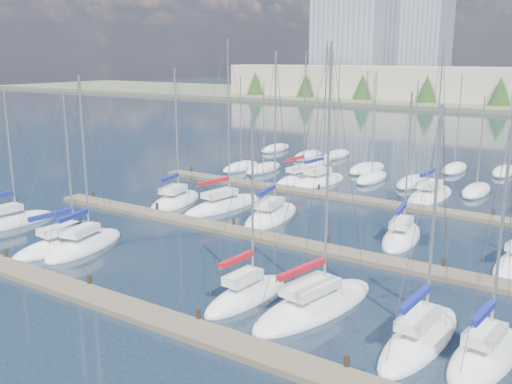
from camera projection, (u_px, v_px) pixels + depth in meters
The scene contains 20 objects.
ground at pixel (446, 155), 76.53m from camera, with size 400.00×400.00×0.00m, color #1D2B3B.
dock_near at pixel (128, 308), 29.65m from camera, with size 44.00×1.93×1.10m.
dock_mid at pixel (272, 239), 40.96m from camera, with size 44.00×1.93×1.10m.
dock_far at pixel (353, 199), 52.27m from camera, with size 44.00×1.93×1.10m.
sailboat_h at pixel (175, 201), 51.42m from camera, with size 4.46×7.91×12.66m.
sailboat_f at pixel (420, 339), 26.43m from camera, with size 2.63×8.15×11.69m.
sailboat_c at pixel (85, 245), 39.51m from camera, with size 4.20×7.78×12.46m.
sailboat_n at pixel (300, 179), 60.47m from camera, with size 3.28×8.04×14.15m.
sailboat_j at pixel (271, 216), 46.69m from camera, with size 4.28×8.79×14.08m.
sailboat_l at pixel (401, 237), 41.29m from camera, with size 3.44×7.53×11.26m.
sailboat_b at pixel (66, 244), 39.69m from camera, with size 3.12×8.32×11.38m.
sailboat_d at pixel (247, 295), 31.17m from camera, with size 2.48×6.69×11.14m.
sailboat_a at pixel (9, 223), 44.74m from camera, with size 2.88×7.82×11.19m.
sailboat_g at pixel (485, 355), 24.95m from camera, with size 2.92×6.84×11.47m.
sailboat_o at pixel (320, 181), 59.51m from camera, with size 3.85×8.40×15.11m.
sailboat_i at pixel (223, 205), 49.89m from camera, with size 3.69×9.54×15.03m.
sailboat_e at pixel (315, 305), 29.97m from camera, with size 4.55×9.53×14.38m.
sailboat_p at pixel (430, 195), 53.47m from camera, with size 3.21×8.86×14.73m.
distant_boats at pixel (368, 168), 65.70m from camera, with size 36.93×20.75×13.30m.
shoreline at pixel (493, 76), 154.51m from camera, with size 400.00×60.00×38.00m.
Camera 1 is at (20.79, -17.05, 12.98)m, focal length 40.00 mm.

